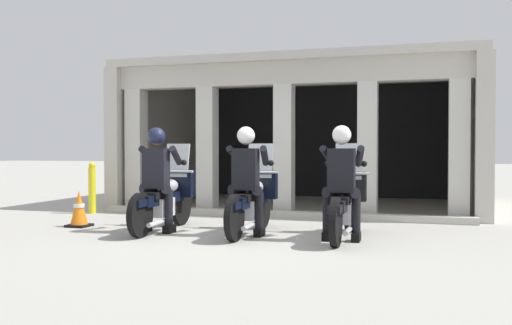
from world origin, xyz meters
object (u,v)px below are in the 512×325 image
object	(u,v)px
motorcycle_left	(166,198)
police_officer_center	(246,171)
traffic_cone_flank	(79,209)
police_officer_right	(342,173)
bollard_kerbside	(92,188)
motorcycle_right	(345,203)
motorcycle_center	(252,200)
police_officer_left	(157,170)

from	to	relation	value
motorcycle_left	police_officer_center	xyz separation A→B (m)	(1.39, -0.21, 0.44)
police_officer_center	traffic_cone_flank	world-z (taller)	police_officer_center
motorcycle_left	police_officer_right	xyz separation A→B (m)	(2.78, -0.26, 0.44)
traffic_cone_flank	bollard_kerbside	size ratio (longest dim) A/B	0.59
motorcycle_right	police_officer_right	distance (m)	0.52
motorcycle_left	motorcycle_center	distance (m)	1.39
police_officer_center	police_officer_left	bearing A→B (deg)	-175.66
motorcycle_center	traffic_cone_flank	xyz separation A→B (m)	(-2.89, -0.15, -0.21)
police_officer_center	motorcycle_right	xyz separation A→B (m)	(1.39, 0.23, -0.44)
motorcycle_right	bollard_kerbside	world-z (taller)	motorcycle_right
motorcycle_left	police_officer_center	distance (m)	1.47
police_officer_left	motorcycle_center	distance (m)	1.50
police_officer_center	motorcycle_left	bearing A→B (deg)	172.70
motorcycle_center	police_officer_right	distance (m)	1.49
police_officer_left	police_officer_right	size ratio (longest dim) A/B	1.00
motorcycle_center	police_officer_right	bearing A→B (deg)	-12.18
motorcycle_left	bollard_kerbside	xyz separation A→B (m)	(-2.36, 1.63, -0.00)
motorcycle_left	motorcycle_right	xyz separation A→B (m)	(2.78, 0.02, 0.00)
motorcycle_center	motorcycle_right	size ratio (longest dim) A/B	1.00
motorcycle_left	police_officer_right	size ratio (longest dim) A/B	1.29
motorcycle_left	police_officer_left	xyz separation A→B (m)	(-0.00, -0.28, 0.44)
police_officer_center	police_officer_right	distance (m)	1.39
police_officer_left	motorcycle_right	distance (m)	2.83
motorcycle_left	motorcycle_right	world-z (taller)	same
motorcycle_left	motorcycle_center	world-z (taller)	same
motorcycle_right	bollard_kerbside	size ratio (longest dim) A/B	2.03
police_officer_center	bollard_kerbside	xyz separation A→B (m)	(-3.75, 1.84, -0.44)
traffic_cone_flank	bollard_kerbside	bearing A→B (deg)	116.75
motorcycle_left	police_officer_right	bearing A→B (deg)	-10.96
motorcycle_center	police_officer_center	xyz separation A→B (m)	(-0.00, -0.28, 0.44)
police_officer_left	police_officer_right	bearing A→B (deg)	-5.12
motorcycle_center	police_officer_right	xyz separation A→B (m)	(1.39, -0.33, 0.44)
police_officer_center	motorcycle_right	size ratio (longest dim) A/B	0.78
motorcycle_center	motorcycle_right	distance (m)	1.39
motorcycle_right	police_officer_right	world-z (taller)	police_officer_right
bollard_kerbside	motorcycle_right	bearing A→B (deg)	-17.37
motorcycle_left	police_officer_left	distance (m)	0.52
police_officer_left	police_officer_right	distance (m)	2.78
police_officer_right	traffic_cone_flank	distance (m)	4.33
police_officer_left	traffic_cone_flank	xyz separation A→B (m)	(-1.50, 0.21, -0.65)
motorcycle_left	police_officer_right	world-z (taller)	police_officer_right
police_officer_left	motorcycle_center	world-z (taller)	police_officer_left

